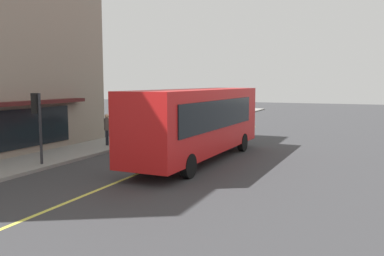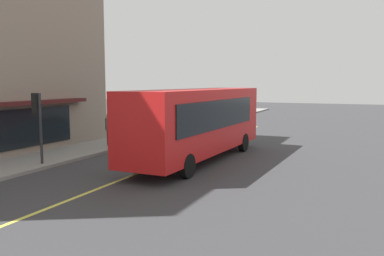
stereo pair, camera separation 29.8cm
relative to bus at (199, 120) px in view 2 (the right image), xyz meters
The scene contains 8 objects.
ground 2.97m from the bus, 145.10° to the left, with size 120.00×120.00×0.00m, color #38383A.
sidewalk 7.44m from the bus, 104.63° to the left, with size 80.00×3.14×0.15m, color gray.
lane_centre_stripe 2.97m from the bus, 145.10° to the left, with size 36.00×0.16×0.01m, color #D8D14C.
bus is the anchor object (origin of this frame).
traffic_light 7.47m from the bus, 124.74° to the left, with size 0.30×0.52×3.20m.
car_teal 5.48m from the bus, 52.22° to the left, with size 4.34×1.95×1.52m.
pedestrian_mid_block 7.66m from the bus, 55.17° to the left, with size 0.34×0.34×1.67m.
pedestrian_near_storefront 6.64m from the bus, 76.68° to the left, with size 0.34×0.34×1.84m.
Camera 2 is at (-16.30, -8.89, 3.84)m, focal length 37.90 mm.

